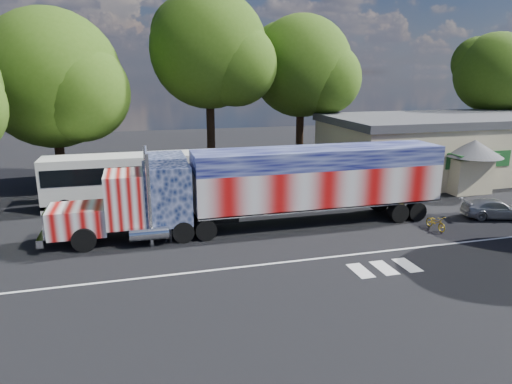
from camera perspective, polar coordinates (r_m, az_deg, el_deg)
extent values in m
plane|color=black|center=(24.56, 1.84, -6.02)|extent=(100.00, 100.00, 0.00)
cube|color=silver|center=(21.92, 4.15, -8.68)|extent=(30.00, 0.15, 0.01)
cube|color=silver|center=(21.48, 12.93, -9.56)|extent=(0.70, 1.60, 0.01)
cube|color=silver|center=(22.04, 15.73, -9.10)|extent=(0.70, 1.60, 0.01)
cube|color=silver|center=(22.65, 18.37, -8.65)|extent=(0.70, 1.60, 0.01)
cube|color=black|center=(25.39, -13.35, -3.89)|extent=(9.86, 1.10, 0.33)
cube|color=#D47C7C|center=(25.40, -21.34, -3.22)|extent=(2.85, 2.41, 1.42)
cube|color=silver|center=(25.62, -24.63, -3.41)|extent=(0.13, 2.08, 1.27)
cube|color=silver|center=(25.87, -24.94, -4.94)|extent=(0.33, 2.74, 0.39)
cube|color=#D47C7C|center=(24.95, -16.06, -0.72)|extent=(1.97, 2.74, 2.74)
cube|color=black|center=(24.87, -18.28, 0.23)|extent=(0.07, 2.30, 0.99)
cube|color=#49547E|center=(24.97, -11.06, -0.14)|extent=(2.41, 2.74, 3.18)
cube|color=#49547E|center=(24.57, -11.27, 3.94)|extent=(1.97, 2.63, 0.55)
cylinder|color=silver|center=(26.32, -13.44, 0.50)|extent=(0.22, 0.22, 4.82)
cylinder|color=silver|center=(23.53, -13.18, -1.17)|extent=(0.22, 0.22, 4.82)
cylinder|color=silver|center=(26.76, -13.46, -3.05)|extent=(1.97, 0.72, 0.72)
cylinder|color=silver|center=(24.06, -13.21, -5.07)|extent=(1.97, 0.72, 0.72)
cylinder|color=black|center=(24.45, -20.69, -5.61)|extent=(1.20, 0.38, 1.20)
cylinder|color=black|center=(26.72, -20.25, -3.85)|extent=(1.20, 0.38, 1.20)
cylinder|color=black|center=(24.46, -9.10, -4.88)|extent=(1.14, 0.60, 1.14)
cylinder|color=black|center=(26.63, -9.65, -3.26)|extent=(1.14, 0.60, 1.14)
cylinder|color=black|center=(24.60, -6.30, -4.66)|extent=(1.14, 0.60, 1.14)
cylinder|color=black|center=(26.76, -7.08, -3.07)|extent=(1.14, 0.60, 1.14)
cube|color=black|center=(27.32, 7.72, -1.68)|extent=(14.24, 1.20, 0.33)
cube|color=#D87676|center=(27.00, 7.81, 0.88)|extent=(14.68, 2.85, 2.19)
cube|color=#464D90|center=(26.65, 7.93, 4.31)|extent=(14.68, 2.85, 1.10)
cube|color=silver|center=(27.28, 7.73, -1.35)|extent=(14.68, 2.85, 0.13)
cube|color=silver|center=(30.47, 20.73, 2.70)|extent=(0.04, 2.74, 3.18)
cylinder|color=black|center=(28.62, 17.32, -2.46)|extent=(1.14, 0.60, 1.14)
cylinder|color=black|center=(30.50, 15.04, -1.24)|extent=(1.14, 0.60, 1.14)
cylinder|color=black|center=(29.27, 19.32, -2.24)|extent=(1.14, 0.60, 1.14)
cylinder|color=black|center=(31.11, 16.97, -1.07)|extent=(1.14, 0.60, 1.14)
cube|color=white|center=(31.76, -14.92, 1.50)|extent=(11.63, 2.52, 3.39)
cube|color=black|center=(31.62, -14.99, 2.61)|extent=(11.25, 2.58, 1.07)
cube|color=black|center=(32.06, -14.77, -0.70)|extent=(11.63, 2.52, 0.24)
cube|color=black|center=(32.27, -25.30, 1.04)|extent=(0.06, 2.23, 1.36)
cylinder|color=black|center=(31.20, -22.77, -1.71)|extent=(0.97, 0.29, 0.97)
cylinder|color=black|center=(33.52, -22.27, -0.57)|extent=(0.97, 0.29, 0.97)
cylinder|color=black|center=(31.01, -9.37, -0.83)|extent=(0.97, 0.29, 0.97)
cylinder|color=black|center=(33.34, -9.81, 0.26)|extent=(0.97, 0.29, 0.97)
cylinder|color=black|center=(31.10, -7.77, -0.72)|extent=(0.97, 0.29, 0.97)
cylinder|color=black|center=(33.42, -8.33, 0.36)|extent=(0.97, 0.29, 0.97)
cube|color=beige|center=(42.92, 23.74, 4.93)|extent=(22.00, 10.00, 4.60)
cube|color=#46464B|center=(42.61, 24.10, 8.37)|extent=(22.40, 10.40, 0.60)
cube|color=#1E5926|center=(34.21, 18.45, 3.37)|extent=(1.60, 0.08, 1.20)
cube|color=#1E5926|center=(36.56, 23.71, 3.57)|extent=(1.60, 0.08, 1.20)
cube|color=#1E5926|center=(39.17, 28.30, 3.72)|extent=(1.60, 0.08, 1.20)
cube|color=beige|center=(36.98, 25.28, 1.77)|extent=(3.00, 1.20, 2.60)
cube|color=#1E5926|center=(36.69, 25.55, 4.20)|extent=(3.40, 1.60, 0.25)
cone|color=#46464B|center=(36.61, 25.64, 4.97)|extent=(4.00, 4.00, 1.20)
imported|color=#A2A3A6|center=(31.67, 27.71, -1.86)|extent=(4.26, 2.64, 1.15)
imported|color=slate|center=(24.51, -10.91, -4.50)|extent=(0.63, 0.54, 1.48)
imported|color=gold|center=(28.00, 21.56, -3.55)|extent=(0.63, 1.61, 0.83)
cylinder|color=black|center=(51.90, 27.00, 7.37)|extent=(0.70, 0.70, 6.92)
sphere|color=#355614|center=(51.63, 27.68, 13.06)|extent=(7.70, 7.70, 7.70)
sphere|color=#355614|center=(51.75, 25.96, 14.36)|extent=(5.01, 5.01, 5.01)
cylinder|color=black|center=(42.84, 5.50, 7.96)|extent=(0.70, 0.70, 7.37)
sphere|color=#355614|center=(42.55, 5.69, 15.37)|extent=(9.01, 9.01, 9.01)
sphere|color=#355614|center=(41.98, 8.69, 13.85)|extent=(6.30, 6.30, 6.30)
sphere|color=#355614|center=(43.40, 3.33, 16.79)|extent=(5.85, 5.85, 5.85)
cylinder|color=black|center=(37.60, -23.39, 5.27)|extent=(0.70, 0.70, 6.59)
sphere|color=#355614|center=(37.21, -24.18, 12.78)|extent=(10.00, 10.00, 10.00)
sphere|color=#355614|center=(35.51, -21.13, 11.51)|extent=(7.00, 7.00, 7.00)
sphere|color=#355614|center=(38.94, -26.24, 13.99)|extent=(6.50, 6.50, 6.50)
cylinder|color=black|center=(39.73, -5.69, 8.18)|extent=(0.70, 0.70, 8.40)
sphere|color=#355614|center=(39.52, -5.93, 17.29)|extent=(9.65, 9.65, 9.65)
sphere|color=#355614|center=(38.43, -2.56, 15.64)|extent=(6.76, 6.76, 6.76)
sphere|color=#355614|center=(40.81, -8.44, 18.82)|extent=(6.27, 6.27, 6.27)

